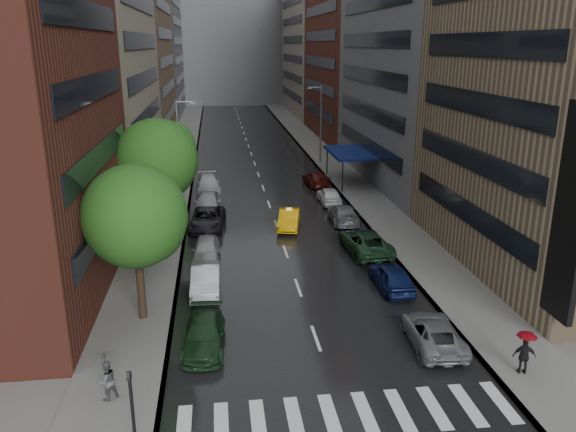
{
  "coord_description": "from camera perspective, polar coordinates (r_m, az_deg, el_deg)",
  "views": [
    {
      "loc": [
        -4.49,
        -20.09,
        13.85
      ],
      "look_at": [
        0.0,
        14.68,
        3.0
      ],
      "focal_mm": 35.0,
      "sensor_mm": 36.0,
      "label": 1
    }
  ],
  "objects": [
    {
      "name": "sidewalk_left",
      "position": [
        71.58,
        -10.89,
        5.79
      ],
      "size": [
        4.0,
        140.0,
        0.15
      ],
      "primitive_type": "cube",
      "color": "gray",
      "rests_on": "ground"
    },
    {
      "name": "awning",
      "position": [
        57.72,
        6.31,
        6.39
      ],
      "size": [
        4.0,
        8.0,
        3.12
      ],
      "color": "navy",
      "rests_on": "sidewalk_right"
    },
    {
      "name": "buildings_right",
      "position": [
        79.24,
        7.23,
        17.92
      ],
      "size": [
        8.05,
        109.1,
        36.0
      ],
      "color": "#937A5B",
      "rests_on": "ground"
    },
    {
      "name": "sidewalk_right",
      "position": [
        72.7,
        3.49,
        6.24
      ],
      "size": [
        4.0,
        140.0,
        0.15
      ],
      "primitive_type": "cube",
      "color": "gray",
      "rests_on": "ground"
    },
    {
      "name": "parked_cars_left",
      "position": [
        42.39,
        -8.23,
        -1.0
      ],
      "size": [
        3.09,
        34.68,
        1.53
      ],
      "color": "#173319",
      "rests_on": "ground"
    },
    {
      "name": "tree_mid",
      "position": [
        39.78,
        -13.21,
        5.59
      ],
      "size": [
        5.64,
        5.64,
        9.0
      ],
      "color": "#382619",
      "rests_on": "ground"
    },
    {
      "name": "taxi",
      "position": [
        43.68,
        0.11,
        -0.29
      ],
      "size": [
        2.37,
        4.61,
        1.45
      ],
      "primitive_type": "imported",
      "rotation": [
        0.0,
        0.0,
        -0.2
      ],
      "color": "#E2A20B",
      "rests_on": "ground"
    },
    {
      "name": "street_lamp_right",
      "position": [
        66.83,
        3.28,
        9.46
      ],
      "size": [
        1.74,
        0.22,
        9.0
      ],
      "color": "gray",
      "rests_on": "sidewalk_right"
    },
    {
      "name": "parked_cars_right",
      "position": [
        41.51,
        6.82,
        -1.34
      ],
      "size": [
        2.98,
        36.66,
        1.59
      ],
      "color": "slate",
      "rests_on": "ground"
    },
    {
      "name": "tree_far",
      "position": [
        52.66,
        -11.81,
        7.02
      ],
      "size": [
        4.48,
        4.48,
        7.14
      ],
      "color": "#382619",
      "rests_on": "ground"
    },
    {
      "name": "road",
      "position": [
        71.59,
        -3.64,
        6.01
      ],
      "size": [
        14.0,
        140.0,
        0.01
      ],
      "primitive_type": "cube",
      "color": "black",
      "rests_on": "ground"
    },
    {
      "name": "street_lamp_left",
      "position": [
        50.99,
        -10.95,
        6.76
      ],
      "size": [
        1.74,
        0.22,
        9.0
      ],
      "color": "gray",
      "rests_on": "sidewalk_left"
    },
    {
      "name": "building_far",
      "position": [
        138.18,
        -5.78,
        18.0
      ],
      "size": [
        40.0,
        14.0,
        32.0
      ],
      "primitive_type": "cube",
      "color": "slate",
      "rests_on": "ground"
    },
    {
      "name": "ped_black_umbrella",
      "position": [
        24.14,
        -18.02,
        -14.84
      ],
      "size": [
        1.04,
        1.0,
        2.09
      ],
      "color": "#525257",
      "rests_on": "sidewalk_left"
    },
    {
      "name": "crosswalk",
      "position": [
        23.26,
        6.11,
        -19.43
      ],
      "size": [
        13.15,
        2.8,
        0.01
      ],
      "color": "silver",
      "rests_on": "ground"
    },
    {
      "name": "traffic_light",
      "position": [
        20.4,
        -15.55,
        -18.25
      ],
      "size": [
        0.18,
        0.15,
        3.45
      ],
      "color": "black",
      "rests_on": "sidewalk_left"
    },
    {
      "name": "ground",
      "position": [
        24.81,
        4.54,
        -16.79
      ],
      "size": [
        220.0,
        220.0,
        0.0
      ],
      "primitive_type": "plane",
      "color": "gray",
      "rests_on": "ground"
    },
    {
      "name": "ped_red_umbrella",
      "position": [
        26.65,
        22.96,
        -12.32
      ],
      "size": [
        1.04,
        0.82,
        2.01
      ],
      "color": "black",
      "rests_on": "sidewalk_right"
    },
    {
      "name": "tree_near",
      "position": [
        28.64,
        -15.29,
        -0.04
      ],
      "size": [
        5.2,
        5.2,
        8.28
      ],
      "color": "#382619",
      "rests_on": "ground"
    },
    {
      "name": "buildings_left",
      "position": [
        79.61,
        -15.74,
        18.13
      ],
      "size": [
        8.0,
        108.0,
        38.0
      ],
      "color": "maroon",
      "rests_on": "ground"
    }
  ]
}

